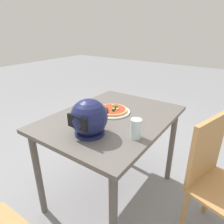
# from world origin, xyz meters

# --- Properties ---
(ground_plane) EXTENTS (14.00, 14.00, 0.00)m
(ground_plane) POSITION_xyz_m (0.00, 0.00, 0.00)
(ground_plane) COLOR gray
(dining_table) EXTENTS (0.81, 1.08, 0.78)m
(dining_table) POSITION_xyz_m (0.00, 0.00, 0.67)
(dining_table) COLOR #5B5651
(dining_table) RESTS_ON ground
(pizza_plate) EXTENTS (0.28, 0.28, 0.01)m
(pizza_plate) POSITION_xyz_m (0.04, -0.07, 0.78)
(pizza_plate) COLOR white
(pizza_plate) RESTS_ON dining_table
(pizza) EXTENTS (0.24, 0.24, 0.05)m
(pizza) POSITION_xyz_m (0.04, -0.06, 0.80)
(pizza) COLOR tan
(pizza) RESTS_ON pizza_plate
(motorcycle_helmet) EXTENTS (0.24, 0.24, 0.24)m
(motorcycle_helmet) POSITION_xyz_m (-0.04, 0.30, 0.89)
(motorcycle_helmet) COLOR #191E4C
(motorcycle_helmet) RESTS_ON dining_table
(drinking_glass) EXTENTS (0.07, 0.07, 0.13)m
(drinking_glass) POSITION_xyz_m (-0.30, 0.17, 0.84)
(drinking_glass) COLOR silver
(drinking_glass) RESTS_ON dining_table
(chair_side) EXTENTS (0.50, 0.50, 0.90)m
(chair_side) POSITION_xyz_m (-0.77, -0.09, 0.51)
(chair_side) COLOR #B7844C
(chair_side) RESTS_ON ground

